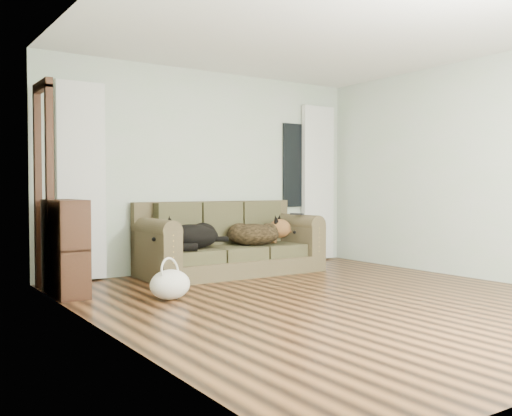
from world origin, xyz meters
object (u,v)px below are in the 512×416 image
sofa (232,238)px  dog_shepherd (256,234)px  dog_black_lab (188,238)px  bookshelf (65,245)px  tote_bag (170,283)px

sofa → dog_shepherd: size_ratio=3.30×
dog_shepherd → dog_black_lab: bearing=30.6°
dog_black_lab → bookshelf: bookshelf is taller
tote_bag → bookshelf: bookshelf is taller
sofa → dog_black_lab: bearing=-178.1°
sofa → bookshelf: (-2.12, -0.30, 0.05)m
dog_black_lab → sofa: bearing=3.0°
sofa → tote_bag: bearing=-141.1°
sofa → tote_bag: sofa is taller
sofa → bookshelf: size_ratio=2.38×
bookshelf → dog_black_lab: bearing=15.4°
sofa → dog_shepherd: sofa is taller
dog_black_lab → bookshelf: 1.54m
dog_shepherd → tote_bag: (-1.66, -1.01, -0.33)m
tote_bag → sofa: bearing=38.9°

